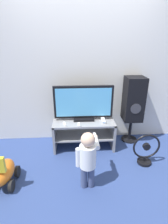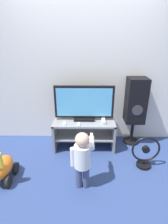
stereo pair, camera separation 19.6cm
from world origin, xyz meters
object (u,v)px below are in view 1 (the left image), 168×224
Objects in this scene: game_console at (103,121)px; child at (88,156)px; speaker_tower at (133,101)px; ride_on_toy at (3,172)px; remote_primary at (65,124)px; remote_secondary at (79,125)px; floor_fan at (146,151)px; television at (84,104)px.

child reaches higher than game_console.
speaker_tower is at bearing 21.88° from game_console.
speaker_tower reaches higher than ride_on_toy.
remote_primary is 0.17× the size of child.
speaker_tower is (0.94, 0.32, 0.27)m from remote_secondary.
floor_fan is (0.97, -0.35, -0.28)m from remote_secondary.
television reaches higher than child.
speaker_tower is 2.35× the size of ride_on_toy.
child is at bearing -156.62° from floor_fan.
remote_secondary reaches higher than ride_on_toy.
remote_secondary is (-0.40, -0.10, -0.01)m from game_console.
ride_on_toy is (-1.95, -0.29, -0.03)m from floor_fan.
remote_secondary is 0.17× the size of child.
remote_secondary is (0.22, -0.04, 0.00)m from remote_primary.
child is (0.08, -0.74, -0.05)m from remote_secondary.
floor_fan is (0.03, -0.67, -0.55)m from speaker_tower.
speaker_tower reaches higher than floor_fan.
child is (-0.32, -0.84, -0.06)m from game_console.
remote_secondary is 0.11× the size of speaker_tower.
remote_primary is 1.02× the size of remote_secondary.
child is 1.56× the size of floor_fan.
floor_fan is (0.89, -0.56, -0.55)m from television.
game_console is 0.41m from remote_secondary.
game_console is at bearing 5.97° from remote_primary.
television is at bearing 160.74° from game_console.
speaker_tower reaches higher than remote_secondary.
speaker_tower is at bearing 7.20° from television.
game_console is (0.31, -0.11, -0.26)m from television.
television is 1.19m from floor_fan.
remote_primary is 0.83m from child.
ride_on_toy is at bearing -138.18° from remote_primary.
floor_fan is at bearing -87.52° from speaker_tower.
television is 5.50× the size of game_console.
remote_primary is at bearing 111.47° from child.
child is (-0.00, -0.95, -0.32)m from television.
television is at bearing 38.69° from ride_on_toy.
remote_primary is at bearing 41.82° from ride_on_toy.
television is 1.92× the size of ride_on_toy.
remote_secondary is at bearing -161.31° from speaker_tower.
game_console is 0.78m from floor_fan.
game_console reaches higher than remote_primary.
remote_secondary is at bearing -165.87° from game_console.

